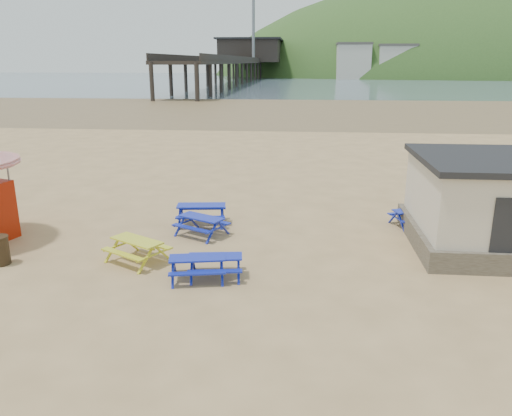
# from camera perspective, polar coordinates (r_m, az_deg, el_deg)

# --- Properties ---
(ground) EXTENTS (400.00, 400.00, 0.00)m
(ground) POSITION_cam_1_polar(r_m,az_deg,el_deg) (17.48, -4.55, -4.42)
(ground) COLOR tan
(ground) RESTS_ON ground
(wet_sand) EXTENTS (400.00, 400.00, 0.00)m
(wet_sand) POSITION_cam_1_polar(r_m,az_deg,el_deg) (71.41, 3.10, 11.40)
(wet_sand) COLOR brown
(wet_sand) RESTS_ON ground
(sea) EXTENTS (400.00, 400.00, 0.00)m
(sea) POSITION_cam_1_polar(r_m,az_deg,el_deg) (186.21, 4.65, 14.44)
(sea) COLOR #4C606D
(sea) RESTS_ON ground
(picnic_table_blue_a) EXTENTS (2.05, 1.73, 0.79)m
(picnic_table_blue_a) POSITION_cam_1_polar(r_m,az_deg,el_deg) (19.81, -6.25, -0.73)
(picnic_table_blue_a) COLOR #0B1695
(picnic_table_blue_a) RESTS_ON ground
(picnic_table_blue_b) EXTENTS (2.15, 2.01, 0.72)m
(picnic_table_blue_b) POSITION_cam_1_polar(r_m,az_deg,el_deg) (18.55, -6.23, -2.05)
(picnic_table_blue_b) COLOR #0B1695
(picnic_table_blue_b) RESTS_ON ground
(picnic_table_blue_c) EXTENTS (1.89, 1.71, 0.66)m
(picnic_table_blue_c) POSITION_cam_1_polar(r_m,az_deg,el_deg) (20.41, 17.50, -1.10)
(picnic_table_blue_c) COLOR #0B1695
(picnic_table_blue_c) RESTS_ON ground
(picnic_table_blue_d) EXTENTS (1.86, 1.60, 0.69)m
(picnic_table_blue_d) POSITION_cam_1_polar(r_m,az_deg,el_deg) (14.93, -6.69, -6.81)
(picnic_table_blue_d) COLOR #0B1695
(picnic_table_blue_d) RESTS_ON ground
(picnic_table_blue_e) EXTENTS (1.74, 1.47, 0.66)m
(picnic_table_blue_e) POSITION_cam_1_polar(r_m,az_deg,el_deg) (15.02, -4.65, -6.64)
(picnic_table_blue_e) COLOR #0B1695
(picnic_table_blue_e) RESTS_ON ground
(picnic_table_yellow) EXTENTS (2.26, 2.14, 0.75)m
(picnic_table_yellow) POSITION_cam_1_polar(r_m,az_deg,el_deg) (16.48, -13.40, -4.76)
(picnic_table_yellow) COLOR gold
(picnic_table_yellow) RESTS_ON ground
(pier) EXTENTS (24.00, 220.00, 39.29)m
(pier) POSITION_cam_1_polar(r_m,az_deg,el_deg) (195.44, -0.77, 16.18)
(pier) COLOR black
(pier) RESTS_ON ground
(headland_town) EXTENTS (264.00, 144.00, 108.00)m
(headland_town) POSITION_cam_1_polar(r_m,az_deg,el_deg) (261.24, 25.39, 11.33)
(headland_town) COLOR #2D4C1E
(headland_town) RESTS_ON ground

